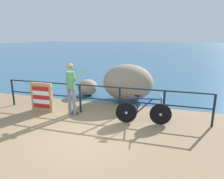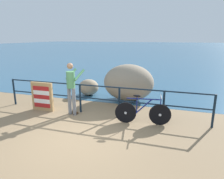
% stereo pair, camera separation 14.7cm
% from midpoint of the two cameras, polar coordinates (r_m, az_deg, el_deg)
% --- Properties ---
extents(ground_plane, '(120.00, 120.00, 0.10)m').
position_cam_midpoint_polar(ground_plane, '(24.64, 10.83, 8.15)').
color(ground_plane, '#846B4C').
extents(sea_surface, '(120.00, 90.00, 0.01)m').
position_cam_midpoint_polar(sea_surface, '(52.61, 13.98, 11.35)').
color(sea_surface, '#2D5675').
rests_on(sea_surface, ground_plane).
extents(promenade_railing, '(7.19, 0.07, 1.02)m').
position_cam_midpoint_polar(promenade_railing, '(6.94, -4.17, -1.99)').
color(promenade_railing, black).
rests_on(promenade_railing, ground_plane).
extents(bicycle, '(1.69, 0.48, 0.92)m').
position_cam_midpoint_polar(bicycle, '(6.33, 8.11, -6.12)').
color(bicycle, black).
rests_on(bicycle, ground_plane).
extents(person_at_railing, '(0.54, 0.67, 1.78)m').
position_cam_midpoint_polar(person_at_railing, '(6.95, -11.84, 0.80)').
color(person_at_railing, slate).
rests_on(person_at_railing, ground_plane).
extents(folded_deckchair_stack, '(0.84, 0.10, 1.04)m').
position_cam_midpoint_polar(folded_deckchair_stack, '(7.72, -19.53, -1.99)').
color(folded_deckchair_stack, tan).
rests_on(folded_deckchair_stack, ground_plane).
extents(breakwater_boulder_main, '(2.08, 1.67, 1.51)m').
position_cam_midpoint_polar(breakwater_boulder_main, '(8.50, 3.94, 1.96)').
color(breakwater_boulder_main, gray).
rests_on(breakwater_boulder_main, ground).
extents(breakwater_boulder_left, '(0.90, 0.89, 0.73)m').
position_cam_midpoint_polar(breakwater_boulder_left, '(9.38, -7.27, 0.61)').
color(breakwater_boulder_left, gray).
rests_on(breakwater_boulder_left, ground).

